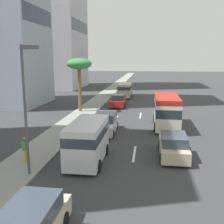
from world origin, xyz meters
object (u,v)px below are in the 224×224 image
van_sixth (88,139)px  street_lamp (26,97)px  palm_tree (79,66)px  pedestrian_near_lamp (25,149)px  car_seventh (105,123)px  van_lead (125,89)px  minibus_fifth (166,110)px  car_second (118,101)px  car_third (173,146)px

van_sixth → street_lamp: 4.71m
palm_tree → pedestrian_near_lamp: bearing=-177.4°
van_sixth → car_seventh: 6.95m
van_lead → van_sixth: (-28.57, -0.19, 0.15)m
van_lead → palm_tree: (-13.18, 4.23, 4.22)m
van_lead → minibus_fifth: size_ratio=0.84×
van_lead → street_lamp: street_lamp is taller
minibus_fifth → street_lamp: street_lamp is taller
van_sixth → palm_tree: 16.53m
car_seventh → palm_tree: palm_tree is taller
van_sixth → palm_tree: size_ratio=0.77×
van_sixth → car_second: bearing=-179.1°
car_second → street_lamp: (-22.23, 2.35, 3.65)m
car_second → car_third: car_second is taller
car_third → pedestrian_near_lamp: bearing=106.3°
van_lead → van_sixth: van_sixth is taller
pedestrian_near_lamp → street_lamp: (-1.52, -1.01, 3.40)m
pedestrian_near_lamp → street_lamp: street_lamp is taller
car_third → palm_tree: bearing=35.5°
car_third → van_sixth: bearing=106.9°
car_third → palm_tree: palm_tree is taller
street_lamp → car_second: bearing=-6.0°
van_lead → minibus_fifth: 19.88m
car_third → street_lamp: size_ratio=0.61×
palm_tree → street_lamp: size_ratio=0.90×
palm_tree → street_lamp: 18.04m
van_lead → street_lamp: 31.35m
street_lamp → van_lead: bearing=-4.5°
car_third → pedestrian_near_lamp: 9.44m
car_seventh → van_sixth: bearing=-0.0°
minibus_fifth → street_lamp: bearing=146.2°
van_lead → van_sixth: bearing=0.4°
car_second → palm_tree: size_ratio=0.66×
car_second → van_sixth: van_sixth is taller
van_lead → minibus_fifth: (-19.08, -5.57, 0.31)m
van_lead → car_second: 8.89m
palm_tree → car_seventh: bearing=-152.4°
palm_tree → van_sixth: bearing=-164.0°
car_second → pedestrian_near_lamp: pedestrian_near_lamp is taller
van_lead → car_third: 27.51m
minibus_fifth → van_sixth: bearing=150.5°
van_lead → car_seventh: 21.65m
car_second → minibus_fifth: (-10.21, -5.68, 0.85)m
pedestrian_near_lamp → palm_tree: palm_tree is taller
van_sixth → car_seventh: size_ratio=1.03×
minibus_fifth → palm_tree: palm_tree is taller
car_third → minibus_fifth: 7.90m
van_sixth → car_seventh: bearing=180.0°
car_third → palm_tree: 17.57m
car_third → car_seventh: bearing=45.5°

